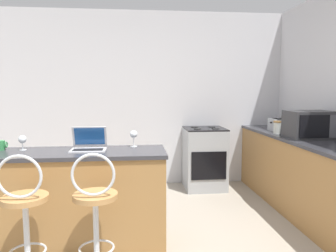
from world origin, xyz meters
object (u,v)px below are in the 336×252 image
stove_range (204,158)px  storage_jar (277,127)px  bar_stool_near (25,222)px  toaster (280,125)px  laptop (89,144)px  bar_stool_far (96,219)px  mug_green (1,145)px  wine_glass_short (134,135)px  microwave (309,125)px  wine_glass_tall (22,140)px

stove_range → storage_jar: size_ratio=5.56×
bar_stool_near → toaster: bearing=32.2°
laptop → storage_jar: bearing=21.5°
bar_stool_near → stove_range: (1.84, 2.18, -0.02)m
laptop → toaster: (2.37, 1.13, 0.03)m
bar_stool_far → storage_jar: 2.62m
laptop → toaster: 2.62m
toaster → storage_jar: bearing=-120.4°
bar_stool_far → mug_green: 1.24m
laptop → wine_glass_short: (0.42, 0.11, 0.06)m
laptop → toaster: laptop is taller
toaster → storage_jar: toaster is taller
microwave → stove_range: microwave is taller
bar_stool_near → storage_jar: bearing=29.6°
toaster → wine_glass_tall: toaster is taller
bar_stool_far → stove_range: size_ratio=1.10×
mug_green → bar_stool_far: bearing=-36.0°
bar_stool_far → toaster: bearing=37.8°
microwave → mug_green: size_ratio=4.87×
stove_range → bar_stool_near: bearing=-130.1°
wine_glass_short → wine_glass_tall: bearing=-175.4°
mug_green → storage_jar: size_ratio=0.62×
bar_stool_far → wine_glass_short: 0.96m
bar_stool_near → mug_green: (-0.41, 0.67, 0.47)m
toaster → wine_glass_tall: 3.16m
toaster → storage_jar: size_ratio=1.67×
bar_stool_far → mug_green: bearing=144.0°
microwave → wine_glass_tall: microwave is taller
bar_stool_far → toaster: toaster is taller
bar_stool_near → bar_stool_far: (0.52, 0.00, 0.00)m
toaster → stove_range: (-0.93, 0.44, -0.53)m
bar_stool_far → wine_glass_short: wine_glass_short is taller
mug_green → wine_glass_tall: (0.20, -0.03, 0.05)m
bar_stool_far → laptop: (-0.12, 0.61, 0.48)m
bar_stool_far → microwave: microwave is taller
stove_range → microwave: bearing=-48.9°
toaster → stove_range: bearing=154.7°
bar_stool_near → storage_jar: storage_jar is taller
bar_stool_near → laptop: 0.88m
wine_glass_short → mug_green: wine_glass_short is taller
wine_glass_short → bar_stool_near: bearing=-138.3°
microwave → mug_green: (-3.21, -0.40, -0.11)m
bar_stool_near → mug_green: bar_stool_near is taller
microwave → stove_range: size_ratio=0.54×
microwave → stove_range: bearing=131.1°
mug_green → microwave: bearing=7.1°
bar_stool_far → mug_green: (-0.92, 0.67, 0.47)m
laptop → bar_stool_far: bearing=-79.0°
storage_jar → wine_glass_tall: storage_jar is taller
bar_stool_near → laptop: laptop is taller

